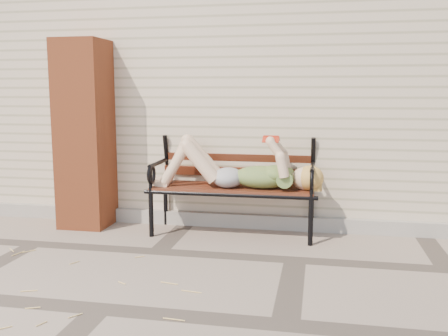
# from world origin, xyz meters

# --- Properties ---
(ground) EXTENTS (80.00, 80.00, 0.00)m
(ground) POSITION_xyz_m (0.00, 0.00, 0.00)
(ground) COLOR gray
(ground) RESTS_ON ground
(house_wall) EXTENTS (8.00, 4.00, 3.00)m
(house_wall) POSITION_xyz_m (0.00, 3.00, 1.50)
(house_wall) COLOR beige
(house_wall) RESTS_ON ground
(foundation_strip) EXTENTS (8.00, 0.10, 0.15)m
(foundation_strip) POSITION_xyz_m (0.00, 0.97, 0.07)
(foundation_strip) COLOR gray
(foundation_strip) RESTS_ON ground
(brick_pillar) EXTENTS (0.50, 0.50, 2.00)m
(brick_pillar) POSITION_xyz_m (-2.30, 0.75, 1.00)
(brick_pillar) COLOR #A74A25
(brick_pillar) RESTS_ON ground
(garden_bench) EXTENTS (1.80, 0.72, 1.17)m
(garden_bench) POSITION_xyz_m (-0.67, 0.81, 0.65)
(garden_bench) COLOR black
(garden_bench) RESTS_ON ground
(reading_woman) EXTENTS (1.70, 0.39, 0.54)m
(reading_woman) POSITION_xyz_m (-0.66, 0.67, 0.69)
(reading_woman) COLOR #093D43
(reading_woman) RESTS_ON ground
(straw_scatter) EXTENTS (2.66, 1.67, 0.01)m
(straw_scatter) POSITION_xyz_m (-1.67, -0.84, 0.01)
(straw_scatter) COLOR #E6BF70
(straw_scatter) RESTS_ON ground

